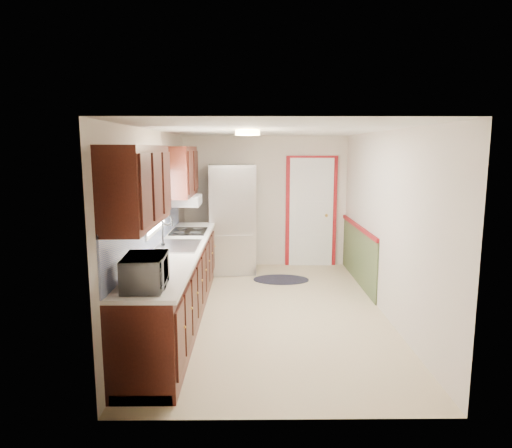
{
  "coord_description": "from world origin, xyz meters",
  "views": [
    {
      "loc": [
        -0.26,
        -5.88,
        2.17
      ],
      "look_at": [
        -0.19,
        0.26,
        1.15
      ],
      "focal_mm": 32.0,
      "sensor_mm": 36.0,
      "label": 1
    }
  ],
  "objects": [
    {
      "name": "microwave",
      "position": [
        -1.2,
        -1.95,
        1.12
      ],
      "size": [
        0.33,
        0.55,
        0.36
      ],
      "primitive_type": "imported",
      "rotation": [
        0.0,
        0.0,
        1.64
      ],
      "color": "white",
      "rests_on": "kitchen_run"
    },
    {
      "name": "back_wall_trim",
      "position": [
        0.99,
        2.21,
        0.89
      ],
      "size": [
        1.12,
        2.3,
        2.08
      ],
      "color": "maroon",
      "rests_on": "ground"
    },
    {
      "name": "refrigerator",
      "position": [
        -0.6,
        2.05,
        0.95
      ],
      "size": [
        0.85,
        0.82,
        1.9
      ],
      "rotation": [
        0.0,
        0.0,
        0.08
      ],
      "color": "#B7B7BC",
      "rests_on": "ground"
    },
    {
      "name": "ceiling_fixture",
      "position": [
        -0.3,
        -0.2,
        2.36
      ],
      "size": [
        0.3,
        0.3,
        0.06
      ],
      "primitive_type": "cylinder",
      "color": "#FFD88C",
      "rests_on": "room_shell"
    },
    {
      "name": "room_shell",
      "position": [
        0.0,
        0.0,
        1.2
      ],
      "size": [
        3.2,
        5.2,
        2.52
      ],
      "color": "tan",
      "rests_on": "ground"
    },
    {
      "name": "kitchen_run",
      "position": [
        -1.24,
        -0.29,
        0.81
      ],
      "size": [
        0.63,
        4.0,
        2.2
      ],
      "color": "#33110B",
      "rests_on": "ground"
    },
    {
      "name": "rug",
      "position": [
        0.24,
        1.47,
        0.01
      ],
      "size": [
        0.95,
        0.64,
        0.01
      ],
      "primitive_type": "ellipsoid",
      "rotation": [
        0.0,
        0.0,
        -0.05
      ],
      "color": "black",
      "rests_on": "ground"
    },
    {
      "name": "cooktop",
      "position": [
        -1.19,
        0.81,
        0.95
      ],
      "size": [
        0.51,
        0.61,
        0.02
      ],
      "primitive_type": "cube",
      "color": "black",
      "rests_on": "kitchen_run"
    }
  ]
}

